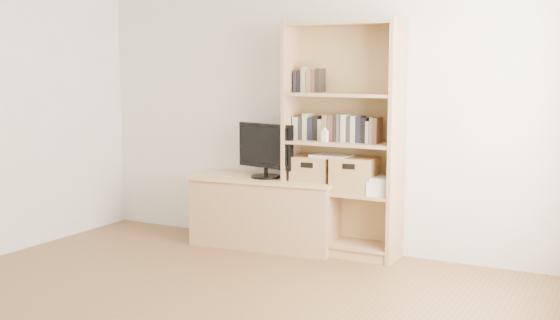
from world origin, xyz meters
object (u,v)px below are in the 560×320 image
Objects in this scene: television at (266,151)px; laptop at (332,156)px; basket_right at (355,175)px; baby_monitor at (325,136)px; basket_left at (313,172)px; tv_stand at (266,213)px; bookshelf at (342,139)px.

television is 0.62m from laptop.
laptop reaches higher than basket_right.
basket_left is at bearing 153.07° from baby_monitor.
laptop is at bearing 178.71° from basket_right.
basket_right is at bearing -1.08° from tv_stand.
television is 1.80× the size of basket_left.
basket_right is at bearing -2.60° from bookshelf.
bookshelf reaches higher than television.
laptop is (0.61, 0.06, -0.02)m from television.
basket_left is (-0.15, 0.11, -0.33)m from baby_monitor.
basket_right is at bearing -2.50° from basket_left.
bookshelf is 5.55× the size of basket_right.
bookshelf reaches higher than baby_monitor.
bookshelf is at bearing 19.05° from television.
tv_stand is 0.99m from bookshelf.
baby_monitor is 0.30× the size of laptop.
bookshelf is at bearing 8.90° from laptop.
television is 0.61m from baby_monitor.
tv_stand is 3.84× the size of basket_left.
laptop is at bearing -175.02° from bookshelf.
basket_right reaches higher than basket_left.
laptop is (0.61, 0.06, 0.55)m from tv_stand.
basket_right is at bearing 31.57° from baby_monitor.
basket_left reaches higher than tv_stand.
baby_monitor is at bearing 9.51° from television.
bookshelf is 0.18m from laptop.
laptop is at bearing 86.23° from baby_monitor.
basket_left is 0.39m from basket_right.
television is 1.84× the size of laptop.
baby_monitor is (-0.11, -0.11, 0.03)m from bookshelf.
baby_monitor reaches higher than basket_right.
bookshelf is 3.27× the size of television.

